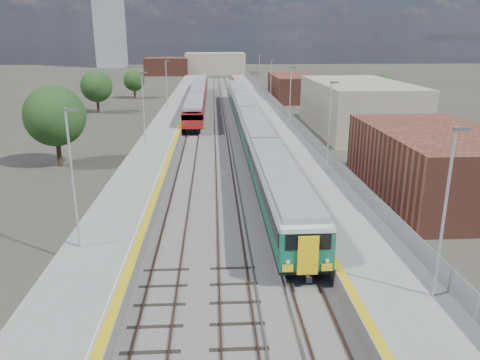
{
  "coord_description": "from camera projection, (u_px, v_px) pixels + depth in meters",
  "views": [
    {
      "loc": [
        -2.87,
        -15.56,
        11.82
      ],
      "look_at": [
        -1.07,
        16.01,
        2.2
      ],
      "focal_mm": 35.0,
      "sensor_mm": 36.0,
      "label": 1
    }
  ],
  "objects": [
    {
      "name": "tree_b",
      "position": [
        96.0,
        87.0,
        75.61
      ],
      "size": [
        5.04,
        5.04,
        6.84
      ],
      "color": "#382619",
      "rests_on": "ground"
    },
    {
      "name": "green_train",
      "position": [
        249.0,
        119.0,
        58.49
      ],
      "size": [
        2.73,
        76.06,
        3.0
      ],
      "color": "black",
      "rests_on": "ground"
    },
    {
      "name": "tree_a",
      "position": [
        55.0,
        116.0,
        43.62
      ],
      "size": [
        5.67,
        5.67,
        7.69
      ],
      "color": "#382619",
      "rests_on": "ground"
    },
    {
      "name": "buildings",
      "position": [
        164.0,
        42.0,
        146.75
      ],
      "size": [
        72.0,
        185.5,
        40.0
      ],
      "color": "brown",
      "rests_on": "ground"
    },
    {
      "name": "tree_c",
      "position": [
        134.0,
        81.0,
        94.35
      ],
      "size": [
        4.2,
        4.2,
        5.69
      ],
      "color": "#382619",
      "rests_on": "ground"
    },
    {
      "name": "tree_d",
      "position": [
        383.0,
        89.0,
        74.91
      ],
      "size": [
        4.67,
        4.67,
        6.33
      ],
      "color": "#382619",
      "rests_on": "ground"
    },
    {
      "name": "platform_left",
      "position": [
        171.0,
        119.0,
        67.96
      ],
      "size": [
        4.3,
        155.0,
        8.52
      ],
      "color": "slate",
      "rests_on": "ground"
    },
    {
      "name": "ground",
      "position": [
        234.0,
        125.0,
        66.22
      ],
      "size": [
        320.0,
        320.0,
        0.0
      ],
      "primitive_type": "plane",
      "color": "#47443A",
      "rests_on": "ground"
    },
    {
      "name": "red_train",
      "position": [
        199.0,
        95.0,
        84.09
      ],
      "size": [
        2.73,
        55.39,
        3.44
      ],
      "color": "black",
      "rests_on": "ground"
    },
    {
      "name": "platform_right",
      "position": [
        269.0,
        118.0,
        68.73
      ],
      "size": [
        4.7,
        155.0,
        8.52
      ],
      "color": "slate",
      "rests_on": "ground"
    },
    {
      "name": "ballast_bed",
      "position": [
        218.0,
        122.0,
        68.48
      ],
      "size": [
        10.5,
        155.0,
        0.06
      ],
      "primitive_type": "cube",
      "color": "#565451",
      "rests_on": "ground"
    },
    {
      "name": "tracks",
      "position": [
        222.0,
        120.0,
        70.09
      ],
      "size": [
        8.96,
        160.0,
        0.17
      ],
      "color": "#4C3323",
      "rests_on": "ground"
    }
  ]
}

